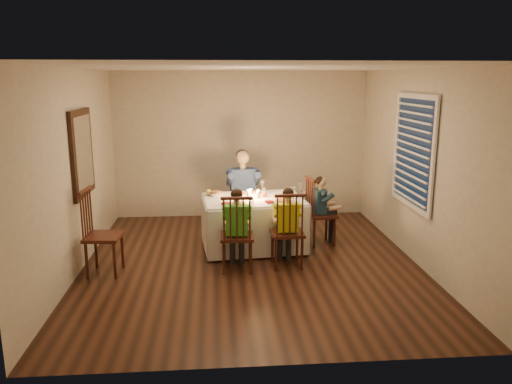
{
  "coord_description": "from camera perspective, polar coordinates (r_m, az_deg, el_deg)",
  "views": [
    {
      "loc": [
        -0.46,
        -6.41,
        2.46
      ],
      "look_at": [
        0.08,
        0.15,
        0.96
      ],
      "focal_mm": 35.0,
      "sensor_mm": 36.0,
      "label": 1
    }
  ],
  "objects": [
    {
      "name": "dining_table",
      "position": [
        7.32,
        -0.29,
        -2.38
      ],
      "size": [
        1.56,
        1.19,
        0.73
      ],
      "rotation": [
        0.0,
        0.0,
        0.1
      ],
      "color": "white",
      "rests_on": "ground"
    },
    {
      "name": "window_blinds",
      "position": [
        7.09,
        17.47,
        4.44
      ],
      "size": [
        0.07,
        1.34,
        1.54
      ],
      "color": "#0D1C37",
      "rests_on": "wall_right"
    },
    {
      "name": "adult",
      "position": [
        8.24,
        -1.47,
        -4.55
      ],
      "size": [
        0.56,
        0.52,
        1.36
      ],
      "primitive_type": null,
      "rotation": [
        0.0,
        0.0,
        0.09
      ],
      "color": "navy",
      "rests_on": "ground"
    },
    {
      "name": "setting_adult",
      "position": [
        7.53,
        -0.46,
        -0.14
      ],
      "size": [
        0.28,
        0.28,
        0.02
      ],
      "primitive_type": "cylinder",
      "rotation": [
        0.0,
        0.0,
        0.1
      ],
      "color": "white",
      "rests_on": "dining_table"
    },
    {
      "name": "chair_near_right",
      "position": [
        6.81,
        3.52,
        -8.4
      ],
      "size": [
        0.44,
        0.42,
        1.04
      ],
      "primitive_type": null,
      "rotation": [
        0.0,
        0.0,
        3.18
      ],
      "color": "black",
      "rests_on": "ground"
    },
    {
      "name": "wall_right",
      "position": [
        7.05,
        17.99,
        2.71
      ],
      "size": [
        0.02,
        5.0,
        2.6
      ],
      "primitive_type": "cube",
      "color": "beige",
      "rests_on": "ground"
    },
    {
      "name": "child_yellow",
      "position": [
        6.81,
        3.52,
        -8.4
      ],
      "size": [
        0.37,
        0.34,
        1.08
      ],
      "primitive_type": null,
      "rotation": [
        0.0,
        0.0,
        3.18
      ],
      "color": "#CED316",
      "rests_on": "ground"
    },
    {
      "name": "serving_bowl",
      "position": [
        7.43,
        -4.65,
        -0.24
      ],
      "size": [
        0.27,
        0.27,
        0.05
      ],
      "primitive_type": "imported",
      "rotation": [
        0.0,
        0.0,
        0.4
      ],
      "color": "white",
      "rests_on": "dining_table"
    },
    {
      "name": "chair_adult",
      "position": [
        8.24,
        -1.47,
        -4.55
      ],
      "size": [
        0.46,
        0.44,
        1.04
      ],
      "primitive_type": null,
      "rotation": [
        0.0,
        0.0,
        0.09
      ],
      "color": "black",
      "rests_on": "ground"
    },
    {
      "name": "child_green",
      "position": [
        6.67,
        -2.15,
        -8.86
      ],
      "size": [
        0.39,
        0.36,
        1.1
      ],
      "primitive_type": null,
      "rotation": [
        0.0,
        0.0,
        3.1
      ],
      "color": "green",
      "rests_on": "ground"
    },
    {
      "name": "setting_teal",
      "position": [
        7.38,
        3.91,
        -0.46
      ],
      "size": [
        0.28,
        0.28,
        0.02
      ],
      "primitive_type": "cylinder",
      "rotation": [
        0.0,
        0.0,
        0.1
      ],
      "color": "white",
      "rests_on": "dining_table"
    },
    {
      "name": "wall_back",
      "position": [
        8.99,
        -1.74,
        5.4
      ],
      "size": [
        4.5,
        0.02,
        2.6
      ],
      "primitive_type": "cube",
      "color": "beige",
      "rests_on": "ground"
    },
    {
      "name": "setting_green",
      "position": [
        6.92,
        -2.0,
        -1.33
      ],
      "size": [
        0.28,
        0.28,
        0.02
      ],
      "primitive_type": "cylinder",
      "rotation": [
        0.0,
        0.0,
        0.1
      ],
      "color": "white",
      "rests_on": "dining_table"
    },
    {
      "name": "ceiling",
      "position": [
        6.42,
        -0.62,
        14.06
      ],
      "size": [
        5.0,
        5.0,
        0.0
      ],
      "primitive_type": "plane",
      "color": "white",
      "rests_on": "wall_back"
    },
    {
      "name": "squash",
      "position": [
        7.47,
        -5.45,
        -0.04
      ],
      "size": [
        0.09,
        0.09,
        0.09
      ],
      "primitive_type": "sphere",
      "color": "yellow",
      "rests_on": "dining_table"
    },
    {
      "name": "orange_fruit",
      "position": [
        7.33,
        0.9,
        -0.27
      ],
      "size": [
        0.08,
        0.08,
        0.08
      ],
      "primitive_type": "sphere",
      "color": "orange",
      "rests_on": "dining_table"
    },
    {
      "name": "chair_end",
      "position": [
        7.73,
        7.33,
        -5.86
      ],
      "size": [
        0.47,
        0.48,
        1.04
      ],
      "primitive_type": null,
      "rotation": [
        0.0,
        0.0,
        1.72
      ],
      "color": "black",
      "rests_on": "ground"
    },
    {
      "name": "candle_right",
      "position": [
        7.26,
        0.25,
        -0.31
      ],
      "size": [
        0.06,
        0.06,
        0.1
      ],
      "primitive_type": "cylinder",
      "color": "silver",
      "rests_on": "dining_table"
    },
    {
      "name": "child_teal",
      "position": [
        7.73,
        7.33,
        -5.86
      ],
      "size": [
        0.36,
        0.38,
        1.05
      ],
      "primitive_type": null,
      "rotation": [
        0.0,
        0.0,
        1.72
      ],
      "color": "#1B3545",
      "rests_on": "ground"
    },
    {
      "name": "chair_extra",
      "position": [
        6.84,
        -16.74,
        -8.85
      ],
      "size": [
        0.48,
        0.5,
        1.12
      ],
      "primitive_type": null,
      "rotation": [
        0.0,
        0.0,
        1.49
      ],
      "color": "black",
      "rests_on": "ground"
    },
    {
      "name": "wall_left",
      "position": [
        6.75,
        -20.02,
        2.14
      ],
      "size": [
        0.02,
        5.0,
        2.6
      ],
      "primitive_type": "cube",
      "color": "beige",
      "rests_on": "ground"
    },
    {
      "name": "candle_left",
      "position": [
        7.24,
        -0.88,
        -0.36
      ],
      "size": [
        0.06,
        0.06,
        0.1
      ],
      "primitive_type": "cylinder",
      "color": "silver",
      "rests_on": "dining_table"
    },
    {
      "name": "setting_yellow",
      "position": [
        7.04,
        2.96,
        -1.09
      ],
      "size": [
        0.28,
        0.28,
        0.02
      ],
      "primitive_type": "cylinder",
      "rotation": [
        0.0,
        0.0,
        0.1
      ],
      "color": "white",
      "rests_on": "dining_table"
    },
    {
      "name": "wall_mirror",
      "position": [
        7.0,
        -19.25,
        4.21
      ],
      "size": [
        0.06,
        0.95,
        1.15
      ],
      "color": "black",
      "rests_on": "wall_left"
    },
    {
      "name": "ground",
      "position": [
        6.88,
        -0.57,
        -8.15
      ],
      "size": [
        5.0,
        5.0,
        0.0
      ],
      "primitive_type": "plane",
      "color": "black",
      "rests_on": "ground"
    },
    {
      "name": "chair_near_left",
      "position": [
        6.67,
        -2.15,
        -8.86
      ],
      "size": [
        0.44,
        0.42,
        1.04
      ],
      "primitive_type": null,
      "rotation": [
        0.0,
        0.0,
        3.1
      ],
      "color": "black",
      "rests_on": "ground"
    }
  ]
}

